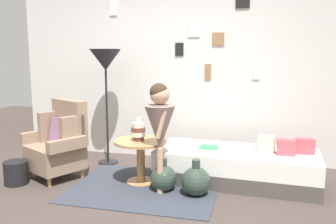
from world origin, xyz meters
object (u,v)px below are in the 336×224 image
(side_table, at_px, (141,152))
(vase_striped, at_px, (138,131))
(book_on_daybed, at_px, (209,147))
(demijohn_near, at_px, (163,178))
(floor_lamp, at_px, (106,64))
(magazine_basket, at_px, (16,173))
(demijohn_far, at_px, (196,181))
(daybed, at_px, (236,166))
(person_child, at_px, (160,123))
(armchair, at_px, (59,143))

(side_table, relative_size, vase_striped, 2.31)
(book_on_daybed, distance_m, demijohn_near, 0.72)
(vase_striped, bearing_deg, floor_lamp, 136.22)
(floor_lamp, bearing_deg, side_table, -42.07)
(vase_striped, xyz_separation_m, magazine_basket, (-1.42, -0.39, -0.50))
(demijohn_near, bearing_deg, demijohn_far, -5.85)
(demijohn_near, relative_size, magazine_basket, 1.38)
(side_table, bearing_deg, demijohn_near, -30.37)
(daybed, distance_m, person_child, 1.14)
(floor_lamp, xyz_separation_m, book_on_daybed, (1.49, -0.34, -0.99))
(vase_striped, relative_size, demijohn_far, 0.68)
(daybed, bearing_deg, vase_striped, -164.34)
(demijohn_near, bearing_deg, book_on_daybed, 48.05)
(floor_lamp, bearing_deg, armchair, -117.74)
(floor_lamp, relative_size, person_child, 1.31)
(floor_lamp, height_order, demijohn_far, floor_lamp)
(armchair, distance_m, daybed, 2.22)
(daybed, relative_size, vase_striped, 7.07)
(daybed, relative_size, magazine_basket, 6.95)
(side_table, height_order, magazine_basket, side_table)
(demijohn_far, bearing_deg, vase_striped, 163.78)
(magazine_basket, bearing_deg, side_table, 16.03)
(book_on_daybed, bearing_deg, vase_striped, -157.92)
(vase_striped, bearing_deg, armchair, -179.30)
(book_on_daybed, bearing_deg, magazine_basket, -162.08)
(daybed, bearing_deg, person_child, -146.90)
(daybed, height_order, book_on_daybed, book_on_daybed)
(vase_striped, distance_m, floor_lamp, 1.23)
(daybed, xyz_separation_m, magazine_basket, (-2.55, -0.71, -0.06))
(side_table, bearing_deg, book_on_daybed, 21.28)
(armchair, height_order, book_on_daybed, armchair)
(book_on_daybed, distance_m, magazine_basket, 2.35)
(floor_lamp, xyz_separation_m, person_child, (1.02, -0.87, -0.61))
(vase_striped, relative_size, magazine_basket, 0.98)
(armchair, xyz_separation_m, floor_lamp, (0.36, 0.68, 0.97))
(vase_striped, bearing_deg, magazine_basket, -164.53)
(armchair, relative_size, floor_lamp, 0.60)
(armchair, xyz_separation_m, vase_striped, (1.05, 0.01, 0.20))
(daybed, distance_m, demijohn_near, 0.93)
(person_child, bearing_deg, vase_striped, 147.00)
(book_on_daybed, xyz_separation_m, magazine_basket, (-2.22, -0.72, -0.28))
(floor_lamp, xyz_separation_m, demijohn_near, (1.04, -0.84, -1.25))
(floor_lamp, xyz_separation_m, magazine_basket, (-0.73, -1.06, -1.27))
(armchair, height_order, magazine_basket, armchair)
(daybed, height_order, magazine_basket, daybed)
(side_table, relative_size, magazine_basket, 2.27)
(daybed, xyz_separation_m, person_child, (-0.81, -0.53, 0.60))
(demijohn_near, bearing_deg, person_child, -128.13)
(book_on_daybed, distance_m, demijohn_far, 0.60)
(daybed, distance_m, magazine_basket, 2.65)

